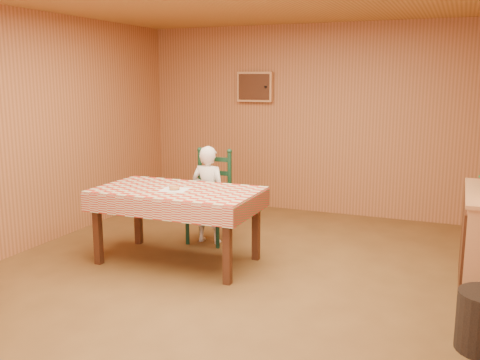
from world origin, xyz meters
name	(u,v)px	position (x,y,z in m)	size (l,w,h in m)	color
ground	(232,285)	(0.00, 0.00, 0.00)	(6.00, 6.00, 0.00)	brown
cabin_walls	(253,83)	(0.00, 0.53, 1.83)	(5.10, 6.05, 2.65)	#AA683D
dining_table	(177,197)	(-0.77, 0.38, 0.69)	(1.66, 0.96, 0.77)	#452212
ladder_chair	(211,199)	(-0.77, 1.16, 0.50)	(0.44, 0.40, 1.08)	black
seated_child	(209,195)	(-0.77, 1.11, 0.56)	(0.41, 0.27, 1.12)	white
napkin	(175,190)	(-0.77, 0.33, 0.77)	(0.26, 0.26, 0.00)	white
donut	(174,188)	(-0.77, 0.33, 0.79)	(0.11, 0.11, 0.04)	#CD8649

